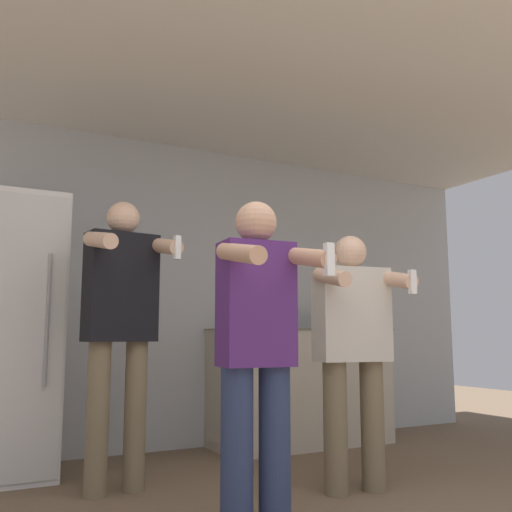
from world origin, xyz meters
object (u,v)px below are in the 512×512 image
(bottle_clear_vodka, at_px, (329,314))
(bottle_red_label, at_px, (294,317))
(person_man_side, at_px, (353,342))
(person_spectator_back, at_px, (121,317))
(bottle_amber_bourbon, at_px, (281,314))
(bottle_brown_liquor, at_px, (263,317))
(refrigerator, at_px, (4,334))
(person_woman_foreground, at_px, (257,351))
(bottle_short_whiskey, at_px, (341,318))

(bottle_clear_vodka, bearing_deg, bottle_red_label, -180.00)
(person_man_side, height_order, person_spectator_back, person_spectator_back)
(bottle_amber_bourbon, xyz_separation_m, bottle_brown_liquor, (-0.18, 0.00, -0.02))
(bottle_clear_vodka, bearing_deg, person_spectator_back, -159.40)
(bottle_clear_vodka, bearing_deg, refrigerator, -178.70)
(refrigerator, bearing_deg, bottle_brown_liquor, 1.73)
(bottle_clear_vodka, distance_m, person_woman_foreground, 2.56)
(bottle_clear_vodka, distance_m, person_spectator_back, 2.23)
(bottle_red_label, xyz_separation_m, person_man_side, (-0.45, -1.42, -0.20))
(person_man_side, bearing_deg, bottle_clear_vodka, 60.07)
(bottle_clear_vodka, distance_m, person_man_side, 1.65)
(bottle_amber_bourbon, xyz_separation_m, person_spectator_back, (-1.59, -0.78, -0.07))
(refrigerator, height_order, person_woman_foreground, refrigerator)
(refrigerator, height_order, person_man_side, refrigerator)
(person_woman_foreground, bearing_deg, bottle_short_whiskey, 45.40)
(bottle_short_whiskey, xyz_separation_m, bottle_clear_vodka, (-0.13, 0.00, 0.04))
(bottle_red_label, distance_m, bottle_clear_vodka, 0.37)
(bottle_clear_vodka, bearing_deg, bottle_amber_bourbon, -180.00)
(refrigerator, bearing_deg, person_woman_foreground, -62.26)
(person_woman_foreground, bearing_deg, bottle_red_label, 54.14)
(bottle_amber_bourbon, bearing_deg, person_spectator_back, -153.79)
(bottle_short_whiskey, bearing_deg, bottle_clear_vodka, 180.00)
(bottle_clear_vodka, height_order, bottle_brown_liquor, bottle_clear_vodka)
(refrigerator, distance_m, bottle_red_label, 2.32)
(bottle_short_whiskey, height_order, bottle_red_label, bottle_red_label)
(bottle_short_whiskey, height_order, person_spectator_back, person_spectator_back)
(bottle_short_whiskey, distance_m, person_man_side, 1.71)
(bottle_short_whiskey, distance_m, bottle_brown_liquor, 0.80)
(bottle_short_whiskey, height_order, person_man_side, person_man_side)
(person_man_side, distance_m, person_spectator_back, 1.43)
(bottle_red_label, distance_m, bottle_brown_liquor, 0.31)
(bottle_red_label, bearing_deg, bottle_clear_vodka, 0.00)
(refrigerator, bearing_deg, bottle_clear_vodka, 1.30)
(bottle_amber_bourbon, distance_m, person_man_side, 1.47)
(bottle_short_whiskey, xyz_separation_m, bottle_brown_liquor, (-0.80, 0.00, -0.00))
(bottle_brown_liquor, xyz_separation_m, person_woman_foreground, (-1.05, -1.88, -0.23))
(bottle_short_whiskey, bearing_deg, person_woman_foreground, -134.60)
(refrigerator, bearing_deg, person_spectator_back, -50.44)
(bottle_clear_vodka, relative_size, bottle_brown_liquor, 1.20)
(bottle_red_label, height_order, bottle_brown_liquor, bottle_brown_liquor)
(person_spectator_back, bearing_deg, bottle_short_whiskey, 19.47)
(bottle_red_label, height_order, person_man_side, person_man_side)
(bottle_brown_liquor, distance_m, person_spectator_back, 1.62)
(refrigerator, distance_m, bottle_clear_vodka, 2.69)
(person_man_side, bearing_deg, bottle_short_whiskey, 56.26)
(person_woman_foreground, height_order, person_spectator_back, person_spectator_back)
(bottle_clear_vodka, xyz_separation_m, person_man_side, (-0.82, -1.42, -0.23))
(bottle_amber_bourbon, bearing_deg, bottle_brown_liquor, 180.00)
(person_woman_foreground, bearing_deg, bottle_brown_liquor, 60.74)
(person_spectator_back, bearing_deg, bottle_amber_bourbon, 26.21)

